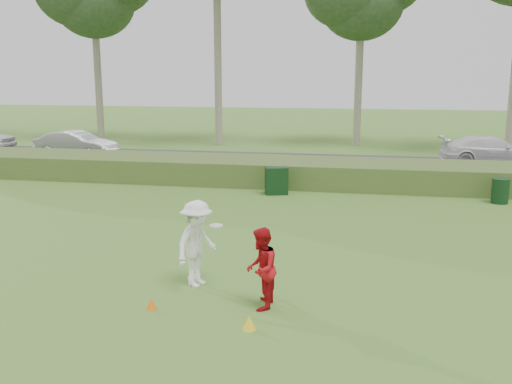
% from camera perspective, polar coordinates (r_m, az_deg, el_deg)
% --- Properties ---
extents(ground, '(120.00, 120.00, 0.00)m').
position_cam_1_polar(ground, '(10.82, -4.19, -11.06)').
color(ground, '#3F6F25').
rests_on(ground, ground).
extents(reed_strip, '(80.00, 3.00, 0.90)m').
position_cam_1_polar(reed_strip, '(22.09, 4.03, 2.02)').
color(reed_strip, '#405D25').
rests_on(reed_strip, ground).
extents(park_road, '(80.00, 6.00, 0.06)m').
position_cam_1_polar(park_road, '(27.06, 5.36, 2.91)').
color(park_road, '#2D2D2D').
rests_on(park_road, ground).
extents(player_white, '(1.04, 1.29, 1.75)m').
position_cam_1_polar(player_white, '(11.45, -5.93, -5.14)').
color(player_white, white).
rests_on(player_white, ground).
extents(player_red, '(0.58, 0.74, 1.50)m').
position_cam_1_polar(player_red, '(10.35, 0.51, -7.66)').
color(player_red, red).
rests_on(player_red, ground).
extents(cone_orange, '(0.20, 0.20, 0.22)m').
position_cam_1_polar(cone_orange, '(10.70, -10.44, -10.88)').
color(cone_orange, orange).
rests_on(cone_orange, ground).
extents(cone_yellow, '(0.23, 0.23, 0.25)m').
position_cam_1_polar(cone_yellow, '(9.74, -0.69, -12.92)').
color(cone_yellow, yellow).
rests_on(cone_yellow, ground).
extents(utility_cabinet, '(0.88, 0.70, 0.96)m').
position_cam_1_polar(utility_cabinet, '(20.07, 2.06, 1.13)').
color(utility_cabinet, black).
rests_on(utility_cabinet, ground).
extents(trash_bin, '(0.59, 0.59, 0.82)m').
position_cam_1_polar(trash_bin, '(20.32, 23.23, 0.10)').
color(trash_bin, black).
rests_on(trash_bin, ground).
extents(car_mid, '(4.22, 1.87, 1.34)m').
position_cam_1_polar(car_mid, '(29.62, -17.53, 4.55)').
color(car_mid, silver).
rests_on(car_mid, park_road).
extents(car_right, '(4.66, 2.24, 1.31)m').
position_cam_1_polar(car_right, '(28.33, 22.42, 3.86)').
color(car_right, silver).
rests_on(car_right, park_road).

